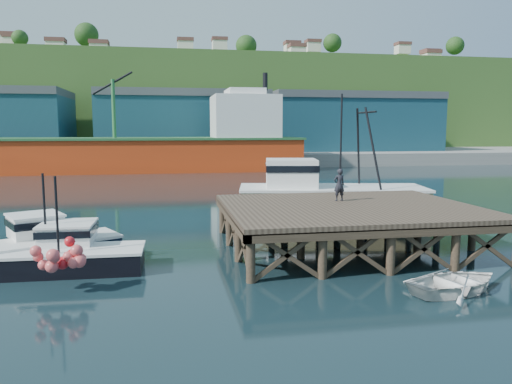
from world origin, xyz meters
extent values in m
plane|color=black|center=(0.00, 0.00, 0.00)|extent=(300.00, 300.00, 0.00)
cube|color=brown|center=(5.50, 0.00, 2.00)|extent=(12.00, 10.00, 0.25)
cube|color=#473828|center=(5.50, -4.85, 1.75)|extent=(12.00, 0.30, 0.35)
cylinder|color=#473828|center=(-0.20, -4.70, 0.80)|extent=(0.36, 0.36, 2.60)
cylinder|color=#473828|center=(-0.20, 4.70, 0.80)|extent=(0.36, 0.36, 2.60)
cylinder|color=#473828|center=(11.20, 4.70, 0.80)|extent=(0.36, 0.36, 2.60)
cube|color=gray|center=(0.00, 70.00, 1.00)|extent=(160.00, 40.00, 2.00)
cube|color=#194153|center=(0.00, 65.00, 6.50)|extent=(28.00, 16.00, 9.00)
cube|color=#194153|center=(30.00, 65.00, 6.50)|extent=(30.00, 16.00, 9.00)
cube|color=red|center=(-12.00, 48.00, 2.20)|extent=(55.00, 9.50, 4.40)
cube|color=#26592D|center=(-12.00, 48.00, 4.50)|extent=(55.50, 10.00, 0.30)
cube|color=silver|center=(8.00, 48.00, 7.50)|extent=(9.00, 9.00, 6.00)
cube|color=silver|center=(8.00, 48.00, 10.80)|extent=(5.00, 7.00, 1.20)
cylinder|color=black|center=(11.00, 48.00, 12.50)|extent=(0.70, 0.70, 2.50)
cube|color=#2D511E|center=(0.00, 100.00, 11.00)|extent=(220.00, 50.00, 22.00)
cube|color=black|center=(-8.63, -0.43, 0.49)|extent=(6.63, 4.84, 0.97)
cube|color=silver|center=(-8.63, -0.43, 1.00)|extent=(6.77, 4.94, 0.13)
cube|color=silver|center=(-9.13, 0.58, 1.46)|extent=(2.75, 2.75, 0.97)
cube|color=black|center=(-9.13, 0.58, 1.68)|extent=(2.90, 2.90, 0.32)
cylinder|color=black|center=(-8.34, -0.99, 2.49)|extent=(0.10, 0.10, 3.03)
cube|color=black|center=(-7.52, -1.93, 0.44)|extent=(6.42, 2.51, 0.88)
cube|color=silver|center=(-7.52, -1.93, 0.90)|extent=(6.55, 2.56, 0.12)
cube|color=silver|center=(-7.49, -0.78, 1.32)|extent=(2.17, 2.17, 0.88)
cube|color=black|center=(-7.49, -0.78, 1.52)|extent=(2.29, 2.29, 0.29)
cylinder|color=black|center=(-7.54, -2.56, 2.45)|extent=(0.10, 0.10, 3.13)
sphere|color=#D95050|center=(-7.71, -4.66, 1.08)|extent=(0.41, 0.41, 0.41)
sphere|color=#D95050|center=(-6.83, -4.47, 1.27)|extent=(0.41, 0.41, 0.41)
sphere|color=red|center=(-7.22, -4.96, 1.47)|extent=(0.41, 0.41, 0.41)
cube|color=#CBC283|center=(7.44, 8.12, 0.97)|extent=(12.40, 6.20, 1.94)
cube|color=silver|center=(7.44, 8.12, 1.99)|extent=(12.65, 6.46, 0.16)
cube|color=silver|center=(4.75, 8.12, 2.91)|extent=(3.73, 3.56, 1.94)
cube|color=black|center=(4.75, 8.12, 3.34)|extent=(3.86, 3.69, 0.43)
cylinder|color=black|center=(7.98, 8.12, 4.85)|extent=(0.12, 0.12, 6.46)
imported|color=white|center=(6.85, -7.18, 0.39)|extent=(4.35, 3.58, 0.78)
imported|color=black|center=(5.52, 1.50, 2.96)|extent=(0.65, 0.46, 1.67)
camera|label=1|loc=(-3.33, -22.90, 5.83)|focal=35.00mm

